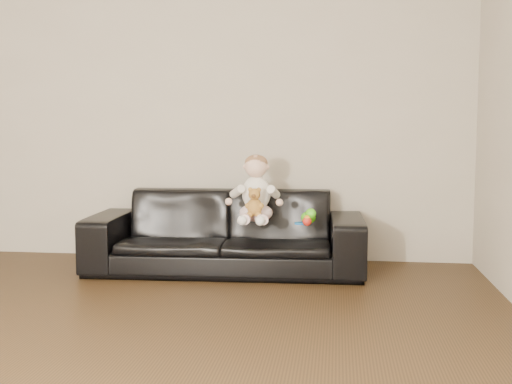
# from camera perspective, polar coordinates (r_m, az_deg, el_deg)

# --- Properties ---
(floor) EXTENTS (5.50, 5.50, 0.00)m
(floor) POSITION_cam_1_polar(r_m,az_deg,el_deg) (3.08, -21.32, -15.40)
(floor) COLOR #3A2714
(floor) RESTS_ON ground
(wall_back) EXTENTS (5.00, 0.00, 5.00)m
(wall_back) POSITION_cam_1_polar(r_m,az_deg,el_deg) (5.45, -7.81, 7.88)
(wall_back) COLOR #B8AE9A
(wall_back) RESTS_ON ground
(sofa) EXTENTS (2.10, 0.88, 0.61)m
(sofa) POSITION_cam_1_polar(r_m,az_deg,el_deg) (4.90, -2.68, -3.52)
(sofa) COLOR black
(sofa) RESTS_ON floor
(baby) EXTENTS (0.36, 0.44, 0.50)m
(baby) POSITION_cam_1_polar(r_m,az_deg,el_deg) (4.71, -0.02, -0.03)
(baby) COLOR #FDD5D8
(baby) RESTS_ON sofa
(teddy_bear) EXTENTS (0.12, 0.12, 0.20)m
(teddy_bear) POSITION_cam_1_polar(r_m,az_deg,el_deg) (4.57, -0.14, -0.93)
(teddy_bear) COLOR olive
(teddy_bear) RESTS_ON sofa
(toy_green) EXTENTS (0.13, 0.15, 0.09)m
(toy_green) POSITION_cam_1_polar(r_m,az_deg,el_deg) (4.65, 4.67, -2.29)
(toy_green) COLOR #4CCA17
(toy_green) RESTS_ON sofa
(toy_rattle) EXTENTS (0.09, 0.09, 0.07)m
(toy_rattle) POSITION_cam_1_polar(r_m,az_deg,el_deg) (4.55, 4.56, -2.61)
(toy_rattle) COLOR red
(toy_rattle) RESTS_ON sofa
(toy_blue_disc) EXTENTS (0.10, 0.10, 0.01)m
(toy_blue_disc) POSITION_cam_1_polar(r_m,az_deg,el_deg) (4.63, 3.96, -2.80)
(toy_blue_disc) COLOR blue
(toy_blue_disc) RESTS_ON sofa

